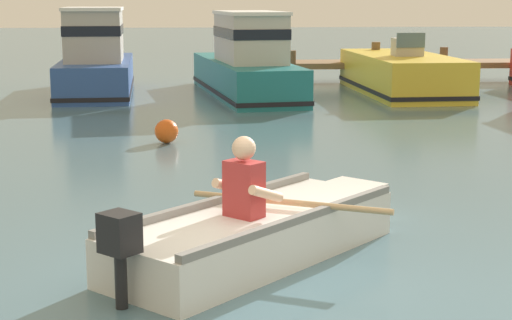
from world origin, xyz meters
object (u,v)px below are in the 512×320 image
Objects in this scene: moored_boat_blue at (96,63)px; rowboat_with_person at (259,231)px; moored_boat_yellow at (402,75)px; mooring_buoy at (166,131)px; moored_boat_teal at (247,65)px.

rowboat_with_person is at bearing -76.98° from moored_boat_blue.
moored_boat_yellow reaches higher than mooring_buoy.
moored_boat_blue is 0.81× the size of moored_boat_teal.
moored_boat_yellow is at bearing 50.36° from mooring_buoy.
moored_boat_blue is 3.80m from moored_boat_teal.
mooring_buoy is at bearing -104.85° from moored_boat_teal.
moored_boat_blue is at bearing 105.67° from mooring_buoy.
mooring_buoy is (-1.10, 6.30, -0.05)m from rowboat_with_person.
moored_boat_teal is at bearing 75.15° from mooring_buoy.
rowboat_with_person is 7.79× the size of mooring_buoy.
moored_boat_blue reaches higher than mooring_buoy.
mooring_buoy is (2.01, -7.15, -0.60)m from moored_boat_blue.
moored_boat_yellow reaches higher than rowboat_with_person.
mooring_buoy is at bearing 99.94° from rowboat_with_person.
mooring_buoy is at bearing -74.33° from moored_boat_blue.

